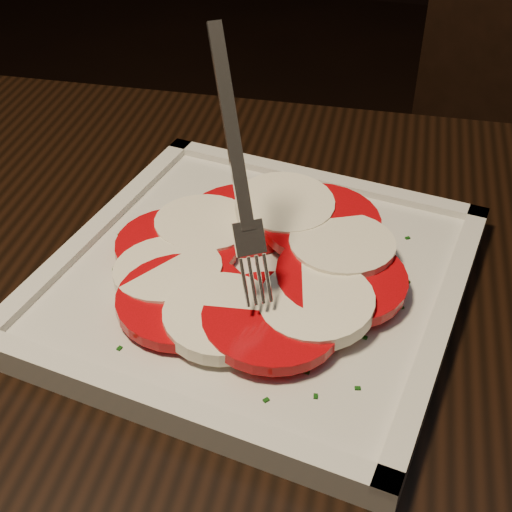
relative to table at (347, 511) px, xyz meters
name	(u,v)px	position (x,y,z in m)	size (l,w,h in m)	color
table	(347,511)	(0.00, 0.00, 0.00)	(1.25, 0.88, 0.75)	black
plate	(256,281)	(-0.09, 0.10, 0.11)	(0.28, 0.28, 0.01)	silver
caprese_salad	(256,260)	(-0.09, 0.10, 0.12)	(0.22, 0.22, 0.03)	#BF040E
fork	(232,157)	(-0.10, 0.09, 0.21)	(0.04, 0.09, 0.15)	white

